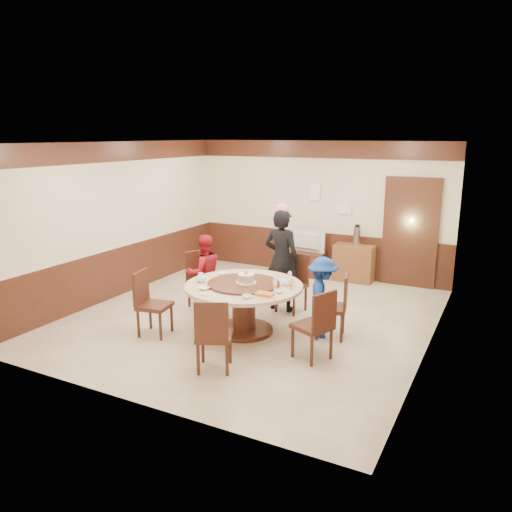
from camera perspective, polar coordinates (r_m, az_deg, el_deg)
The scene contains 30 objects.
room at distance 7.96m, azimuth -0.24°, elevation 0.35°, with size 6.00×6.04×2.84m.
banquet_table at distance 7.49m, azimuth -1.41°, elevation -4.86°, with size 1.76×1.76×0.78m.
chair_0 at distance 7.47m, azimuth 8.66°, elevation -6.94°, with size 0.54×0.53×0.97m.
chair_1 at distance 8.47m, azimuth 4.11°, elevation -4.31°, with size 0.51×0.52×0.97m.
chair_2 at distance 8.67m, azimuth -6.13°, elevation -3.91°, with size 0.59×0.59×0.97m.
chair_3 at distance 7.63m, azimuth -11.63°, elevation -6.61°, with size 0.52×0.51×0.97m.
chair_4 at distance 6.42m, azimuth -4.80°, elevation -10.36°, with size 0.58×0.59×0.97m.
chair_5 at distance 6.74m, azimuth 6.56°, elevation -9.20°, with size 0.59×0.58×0.97m.
person_standing at distance 8.38m, azimuth 2.95°, elevation -0.47°, with size 0.63×0.42×1.74m, color black.
person_red at distance 8.47m, azimuth -5.93°, elevation -1.89°, with size 0.63×0.49×1.30m, color maroon.
person_blue at distance 7.40m, azimuth 7.58°, elevation -4.68°, with size 0.78×0.45×1.20m, color navy.
birthday_cake at distance 7.39m, azimuth -1.14°, elevation -2.55°, with size 0.30×0.30×0.20m.
teapot_left at distance 7.57m, azimuth -6.31°, elevation -2.56°, with size 0.17×0.15×0.13m, color white.
teapot_right at distance 7.36m, azimuth 3.55°, elevation -2.96°, with size 0.17×0.15×0.13m, color white.
bowl_0 at distance 7.96m, azimuth -3.77°, elevation -2.00°, with size 0.15×0.15×0.04m, color white.
bowl_1 at distance 6.82m, azimuth -1.03°, elevation -4.65°, with size 0.14×0.14×0.04m, color white.
bowl_2 at distance 7.22m, azimuth -5.93°, elevation -3.70°, with size 0.16×0.16×0.04m, color white.
bowl_3 at distance 7.04m, azimuth 2.55°, elevation -4.09°, with size 0.13×0.13×0.04m, color white.
saucer_near at distance 7.02m, azimuth -5.77°, elevation -4.32°, with size 0.18×0.18×0.01m, color white.
saucer_far at distance 7.66m, azimuth 3.34°, elevation -2.71°, with size 0.18×0.18×0.01m, color white.
shrimp_platter at distance 6.85m, azimuth 1.01°, elevation -4.50°, with size 0.30×0.20×0.06m.
bottle_0 at distance 7.12m, azimuth 2.18°, elevation -3.36°, with size 0.06×0.06×0.16m, color white.
bottle_1 at distance 7.18m, azimuth 3.98°, elevation -3.25°, with size 0.06×0.06×0.16m, color white.
bottle_2 at distance 7.51m, azimuth 3.89°, elevation -2.48°, with size 0.06×0.06×0.16m, color white.
tv_stand at distance 10.67m, azimuth 5.59°, elevation -0.84°, with size 0.85×0.45×0.50m, color #411E14.
television at distance 10.55m, azimuth 5.66°, elevation 1.71°, with size 0.82×0.11×0.47m, color gray.
side_cabinet at distance 10.33m, azimuth 11.11°, elevation -0.80°, with size 0.80×0.40×0.75m, color brown.
thermos at distance 10.20m, azimuth 11.46°, elevation 2.25°, with size 0.15×0.15×0.38m, color silver.
notice_left at distance 10.55m, azimuth 6.68°, elevation 7.26°, with size 0.25×0.00×0.35m, color white.
notice_right at distance 10.38m, azimuth 10.01°, elevation 5.37°, with size 0.30×0.00×0.22m, color white.
Camera 1 is at (3.59, -6.86, 2.92)m, focal length 35.00 mm.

